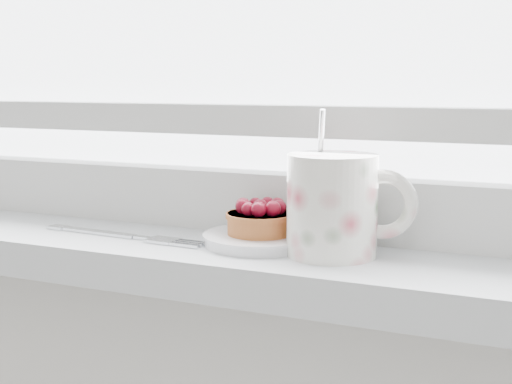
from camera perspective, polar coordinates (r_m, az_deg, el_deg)
The scene contains 4 objects.
saucer at distance 0.77m, azimuth 0.33°, elevation -3.80°, with size 0.12×0.12×0.01m, color white.
raspberry_tart at distance 0.76m, azimuth 0.34°, elevation -2.12°, with size 0.07×0.07×0.04m.
floral_mug at distance 0.72m, azimuth 6.39°, elevation -0.89°, with size 0.14×0.11×0.15m.
fork at distance 0.82m, azimuth -10.70°, elevation -3.41°, with size 0.21×0.03×0.00m.
Camera 1 is at (0.32, 1.21, 1.12)m, focal length 50.00 mm.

